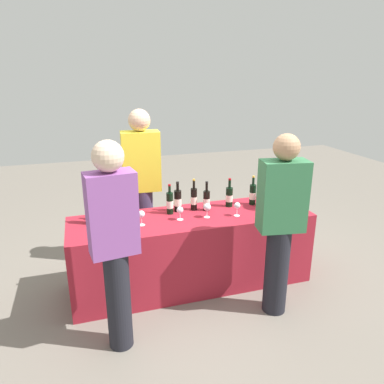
% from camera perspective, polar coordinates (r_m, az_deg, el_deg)
% --- Properties ---
extents(ground_plane, '(12.00, 12.00, 0.00)m').
position_cam_1_polar(ground_plane, '(3.93, -0.00, -13.92)').
color(ground_plane, slate).
extents(tasting_table, '(2.39, 0.69, 0.75)m').
position_cam_1_polar(tasting_table, '(3.74, -0.00, -9.09)').
color(tasting_table, maroon).
rests_on(tasting_table, ground_plane).
extents(wine_bottle_0, '(0.07, 0.07, 0.33)m').
position_cam_1_polar(wine_bottle_0, '(3.50, -15.75, -2.94)').
color(wine_bottle_0, black).
rests_on(wine_bottle_0, tasting_table).
extents(wine_bottle_1, '(0.08, 0.08, 0.32)m').
position_cam_1_polar(wine_bottle_1, '(3.55, -13.57, -2.52)').
color(wine_bottle_1, black).
rests_on(wine_bottle_1, tasting_table).
extents(wine_bottle_2, '(0.07, 0.07, 0.31)m').
position_cam_1_polar(wine_bottle_2, '(3.62, -3.51, -1.72)').
color(wine_bottle_2, black).
rests_on(wine_bottle_2, tasting_table).
extents(wine_bottle_3, '(0.07, 0.07, 0.31)m').
position_cam_1_polar(wine_bottle_3, '(3.68, -2.24, -1.35)').
color(wine_bottle_3, black).
rests_on(wine_bottle_3, tasting_table).
extents(wine_bottle_4, '(0.06, 0.06, 0.33)m').
position_cam_1_polar(wine_bottle_4, '(3.71, 0.29, -1.08)').
color(wine_bottle_4, black).
rests_on(wine_bottle_4, tasting_table).
extents(wine_bottle_5, '(0.07, 0.07, 0.31)m').
position_cam_1_polar(wine_bottle_5, '(3.70, 2.29, -1.30)').
color(wine_bottle_5, black).
rests_on(wine_bottle_5, tasting_table).
extents(wine_bottle_6, '(0.07, 0.07, 0.31)m').
position_cam_1_polar(wine_bottle_6, '(3.83, 5.86, -0.72)').
color(wine_bottle_6, black).
rests_on(wine_bottle_6, tasting_table).
extents(wine_bottle_7, '(0.07, 0.07, 0.32)m').
position_cam_1_polar(wine_bottle_7, '(3.92, 9.49, -0.35)').
color(wine_bottle_7, black).
rests_on(wine_bottle_7, tasting_table).
extents(wine_glass_0, '(0.07, 0.07, 0.14)m').
position_cam_1_polar(wine_glass_0, '(3.37, -7.96, -3.55)').
color(wine_glass_0, silver).
rests_on(wine_glass_0, tasting_table).
extents(wine_glass_1, '(0.07, 0.07, 0.13)m').
position_cam_1_polar(wine_glass_1, '(3.47, -1.90, -2.93)').
color(wine_glass_1, silver).
rests_on(wine_glass_1, tasting_table).
extents(wine_glass_2, '(0.07, 0.07, 0.14)m').
position_cam_1_polar(wine_glass_2, '(3.52, 2.38, -2.46)').
color(wine_glass_2, silver).
rests_on(wine_glass_2, tasting_table).
extents(wine_glass_3, '(0.06, 0.06, 0.14)m').
position_cam_1_polar(wine_glass_3, '(3.58, 7.10, -2.21)').
color(wine_glass_3, silver).
rests_on(wine_glass_3, tasting_table).
extents(ice_bucket, '(0.23, 0.23, 0.21)m').
position_cam_1_polar(ice_bucket, '(3.85, 12.23, -0.99)').
color(ice_bucket, silver).
rests_on(ice_bucket, tasting_table).
extents(server_pouring, '(0.42, 0.25, 1.74)m').
position_cam_1_polar(server_pouring, '(4.02, -7.85, 1.56)').
color(server_pouring, '#3F3351').
rests_on(server_pouring, ground_plane).
extents(guest_0, '(0.37, 0.24, 1.67)m').
position_cam_1_polar(guest_0, '(2.74, -12.13, -7.42)').
color(guest_0, black).
rests_on(guest_0, ground_plane).
extents(guest_1, '(0.41, 0.27, 1.64)m').
position_cam_1_polar(guest_1, '(3.20, 13.72, -4.38)').
color(guest_1, black).
rests_on(guest_1, ground_plane).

